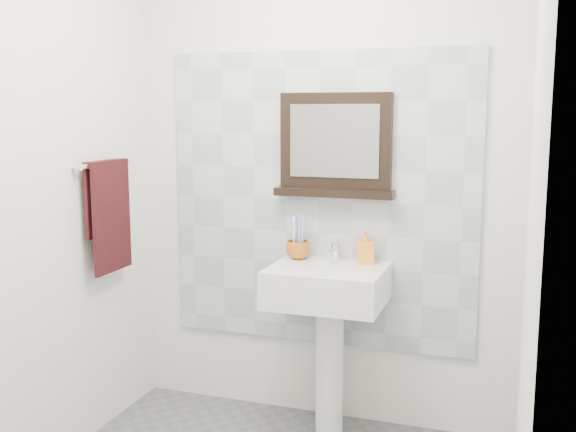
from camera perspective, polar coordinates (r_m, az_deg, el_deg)
The scene contains 12 objects.
back_wall at distance 3.44m, azimuth 2.74°, elevation 3.00°, with size 2.00×0.01×2.50m, color silver.
front_wall at distance 1.49m, azimuth -21.93°, elevation -5.42°, with size 2.00×0.01×2.50m, color silver.
left_wall at distance 2.95m, azimuth -22.70°, elevation 1.35°, with size 0.01×2.20×2.50m, color silver.
right_wall at distance 2.21m, azimuth 19.84°, elevation -0.80°, with size 0.01×2.20×2.50m, color silver.
splashback at distance 3.44m, azimuth 2.68°, elevation 1.32°, with size 1.60×0.02×1.50m, color #B1BABF.
pedestal_sink at distance 3.30m, azimuth 3.38°, elevation -7.40°, with size 0.55×0.44×0.96m.
toothbrush_cup at distance 3.41m, azimuth 0.85°, elevation -2.89°, with size 0.12×0.12×0.09m, color #B05614.
toothbrushes at distance 3.40m, azimuth 0.90°, elevation -1.62°, with size 0.05×0.04×0.21m.
soap_dispenser at distance 3.32m, azimuth 6.57°, elevation -2.61°, with size 0.08×0.08×0.17m, color orange.
framed_mirror at distance 3.36m, azimuth 4.03°, elevation 5.78°, with size 0.60×0.11×0.51m.
towel_bar at distance 3.40m, azimuth -15.20°, elevation 4.24°, with size 0.07×0.40×0.03m.
hand_towel at distance 3.42m, azimuth -14.96°, elevation 0.73°, with size 0.06×0.30×0.55m.
Camera 1 is at (0.96, -2.18, 1.60)m, focal length 42.00 mm.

